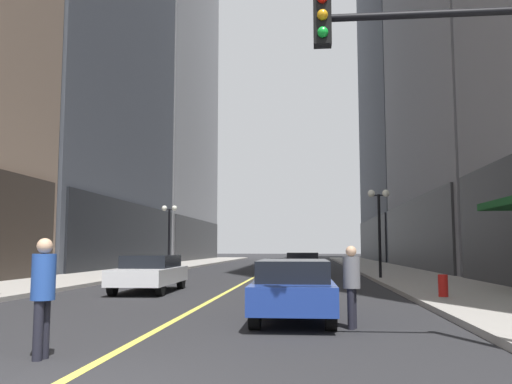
# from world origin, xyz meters

# --- Properties ---
(ground_plane) EXTENTS (200.00, 200.00, 0.00)m
(ground_plane) POSITION_xyz_m (0.00, 35.00, 0.00)
(ground_plane) COLOR #262628
(sidewalk_left) EXTENTS (4.50, 78.00, 0.15)m
(sidewalk_left) POSITION_xyz_m (-8.25, 35.00, 0.07)
(sidewalk_left) COLOR #9E9991
(sidewalk_left) RESTS_ON ground
(sidewalk_right) EXTENTS (4.50, 78.00, 0.15)m
(sidewalk_right) POSITION_xyz_m (8.25, 35.00, 0.07)
(sidewalk_right) COLOR #9E9991
(sidewalk_right) RESTS_ON ground
(lane_centre_stripe) EXTENTS (0.16, 70.00, 0.01)m
(lane_centre_stripe) POSITION_xyz_m (0.00, 35.00, 0.00)
(lane_centre_stripe) COLOR #E5D64C
(lane_centre_stripe) RESTS_ON ground
(building_left_far) EXTENTS (11.76, 26.00, 53.86)m
(building_left_far) POSITION_xyz_m (-16.28, 60.00, 26.84)
(building_left_far) COLOR gray
(building_left_far) RESTS_ON ground
(building_right_far) EXTENTS (13.41, 26.00, 55.70)m
(building_right_far) POSITION_xyz_m (17.11, 60.00, 27.77)
(building_right_far) COLOR #4C515B
(building_right_far) RESTS_ON ground
(car_blue) EXTENTS (1.76, 4.79, 1.32)m
(car_blue) POSITION_xyz_m (2.61, 6.69, 0.72)
(car_blue) COLOR navy
(car_blue) RESTS_ON ground
(car_white) EXTENTS (1.97, 4.69, 1.32)m
(car_white) POSITION_xyz_m (-2.77, 13.63, 0.72)
(car_white) COLOR silver
(car_white) RESTS_ON ground
(car_maroon) EXTENTS (1.90, 4.39, 1.32)m
(car_maroon) POSITION_xyz_m (2.62, 24.50, 0.72)
(car_maroon) COLOR maroon
(car_maroon) RESTS_ON ground
(pedestrian_in_blue_hoodie) EXTENTS (0.38, 0.38, 1.73)m
(pedestrian_in_blue_hoodie) POSITION_xyz_m (-0.89, 2.00, 1.01)
(pedestrian_in_blue_hoodie) COLOR black
(pedestrian_in_blue_hoodie) RESTS_ON ground
(pedestrian_in_grey_suit) EXTENTS (0.44, 0.44, 1.63)m
(pedestrian_in_grey_suit) POSITION_xyz_m (3.79, 5.39, 0.95)
(pedestrian_in_grey_suit) COLOR black
(pedestrian_in_grey_suit) RESTS_ON ground
(traffic_light_near_right) EXTENTS (3.43, 0.35, 5.65)m
(traffic_light_near_right) POSITION_xyz_m (5.35, 2.68, 3.74)
(traffic_light_near_right) COLOR black
(traffic_light_near_right) RESTS_ON ground
(street_lamp_left_far) EXTENTS (1.06, 0.36, 4.43)m
(street_lamp_left_far) POSITION_xyz_m (-6.40, 29.93, 3.26)
(street_lamp_left_far) COLOR black
(street_lamp_left_far) RESTS_ON ground
(street_lamp_right_mid) EXTENTS (1.06, 0.36, 4.43)m
(street_lamp_right_mid) POSITION_xyz_m (6.40, 21.15, 3.26)
(street_lamp_right_mid) COLOR black
(street_lamp_right_mid) RESTS_ON ground
(fire_hydrant_right) EXTENTS (0.28, 0.28, 0.80)m
(fire_hydrant_right) POSITION_xyz_m (6.90, 11.00, 0.40)
(fire_hydrant_right) COLOR red
(fire_hydrant_right) RESTS_ON ground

